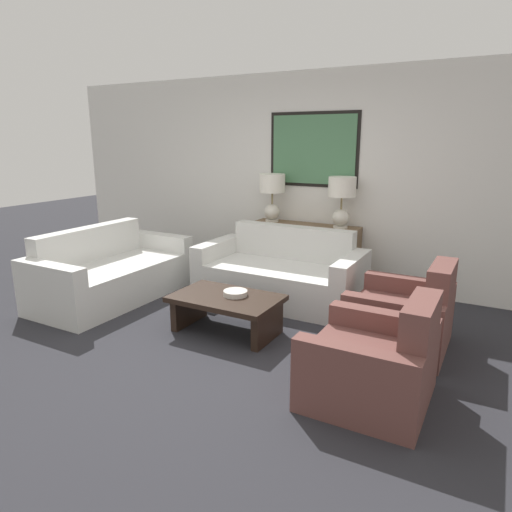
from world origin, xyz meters
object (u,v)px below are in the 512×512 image
console_table (304,254)px  armchair_near_camera (374,365)px  table_lamp_left (272,191)px  couch_by_side (111,275)px  decorative_bowl (235,293)px  table_lamp_right (342,195)px  armchair_near_back_wall (404,318)px  coffee_table (226,306)px  couch_by_back_wall (281,276)px

console_table → armchair_near_camera: (1.51, -2.28, -0.12)m
table_lamp_left → couch_by_side: table_lamp_left is taller
table_lamp_left → decorative_bowl: (0.48, -1.72, -0.79)m
table_lamp_right → armchair_near_back_wall: bearing=-50.6°
couch_by_side → coffee_table: couch_by_side is taller
table_lamp_left → couch_by_side: (-1.31, -1.59, -0.90)m
console_table → coffee_table: bearing=-91.6°
couch_by_back_wall → console_table: bearing=90.0°
couch_by_side → coffee_table: (1.72, -0.19, -0.02)m
console_table → table_lamp_right: bearing=0.0°
console_table → table_lamp_left: table_lamp_left is taller
decorative_bowl → table_lamp_left: bearing=105.7°
table_lamp_right → console_table: bearing=-180.0°
armchair_near_back_wall → table_lamp_right: bearing=129.4°
decorative_bowl → armchair_near_camera: bearing=-20.5°
coffee_table → decorative_bowl: bearing=38.8°
table_lamp_left → armchair_near_back_wall: (1.98, -1.28, -0.91)m
armchair_near_back_wall → coffee_table: bearing=-162.1°
table_lamp_right → couch_by_back_wall: size_ratio=0.33×
console_table → armchair_near_back_wall: (1.51, -1.28, -0.12)m
console_table → couch_by_side: couch_by_side is taller
armchair_near_back_wall → couch_by_back_wall: bearing=158.5°
table_lamp_left → couch_by_side: size_ratio=0.33×
console_table → table_lamp_right: table_lamp_right is taller
couch_by_back_wall → couch_by_side: bearing=-152.7°
table_lamp_right → couch_by_side: (-2.24, -1.59, -0.90)m
console_table → armchair_near_camera: bearing=-56.5°
table_lamp_left → armchair_near_camera: size_ratio=0.71×
decorative_bowl → coffee_table: bearing=-141.2°
couch_by_back_wall → couch_by_side: 2.00m
console_table → couch_by_side: size_ratio=0.74×
console_table → table_lamp_right: (0.47, 0.00, 0.79)m
couch_by_side → armchair_near_back_wall: bearing=5.5°
table_lamp_right → couch_by_side: size_ratio=0.33×
armchair_near_camera → table_lamp_right: bearing=114.7°
couch_by_side → armchair_near_camera: size_ratio=2.16×
table_lamp_right → coffee_table: bearing=-106.2°
table_lamp_right → couch_by_back_wall: (-0.47, -0.68, -0.90)m
armchair_near_back_wall → decorative_bowl: bearing=-163.3°
armchair_near_back_wall → armchair_near_camera: same height
table_lamp_right → couch_by_back_wall: table_lamp_right is taller
table_lamp_left → table_lamp_right: same height
couch_by_back_wall → decorative_bowl: (0.02, -1.05, 0.11)m
console_table → couch_by_back_wall: bearing=-90.0°
table_lamp_right → armchair_near_back_wall: 1.88m
coffee_table → armchair_near_camera: 1.64m
couch_by_back_wall → armchair_near_back_wall: bearing=-21.5°
table_lamp_left → armchair_near_camera: 3.16m
couch_by_back_wall → decorative_bowl: size_ratio=8.05×
couch_by_back_wall → couch_by_side: (-1.77, -0.91, 0.00)m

